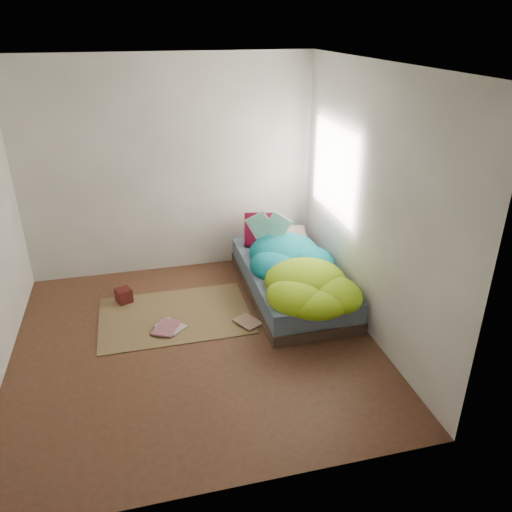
{
  "coord_description": "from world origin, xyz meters",
  "views": [
    {
      "loc": [
        -0.41,
        -4.13,
        2.92
      ],
      "look_at": [
        0.81,
        0.75,
        0.52
      ],
      "focal_mm": 35.0,
      "sensor_mm": 36.0,
      "label": 1
    }
  ],
  "objects": [
    {
      "name": "ground",
      "position": [
        0.0,
        0.0,
        0.0
      ],
      "size": [
        3.5,
        3.5,
        0.0
      ],
      "primitive_type": "cube",
      "color": "#492B1C",
      "rests_on": "ground"
    },
    {
      "name": "room_walls",
      "position": [
        0.01,
        0.01,
        1.63
      ],
      "size": [
        3.54,
        3.54,
        2.62
      ],
      "color": "#BBB8B2",
      "rests_on": "ground"
    },
    {
      "name": "bed",
      "position": [
        1.22,
        0.72,
        0.17
      ],
      "size": [
        1.0,
        2.0,
        0.34
      ],
      "color": "#37261E",
      "rests_on": "ground"
    },
    {
      "name": "duvet",
      "position": [
        1.22,
        0.5,
        0.51
      ],
      "size": [
        0.96,
        1.84,
        0.34
      ],
      "primitive_type": null,
      "color": "#076C76",
      "rests_on": "bed"
    },
    {
      "name": "rug",
      "position": [
        -0.15,
        0.55,
        0.01
      ],
      "size": [
        1.6,
        1.1,
        0.01
      ],
      "primitive_type": "cube",
      "color": "brown",
      "rests_on": "ground"
    },
    {
      "name": "pillow_floral",
      "position": [
        1.35,
        1.45,
        0.4
      ],
      "size": [
        0.61,
        0.45,
        0.12
      ],
      "primitive_type": "cube",
      "rotation": [
        0.0,
        0.0,
        -0.2
      ],
      "color": "silver",
      "rests_on": "bed"
    },
    {
      "name": "pillow_magenta",
      "position": [
        1.04,
        1.43,
        0.55
      ],
      "size": [
        0.43,
        0.22,
        0.41
      ],
      "primitive_type": "cube",
      "rotation": [
        0.0,
        0.0,
        -0.24
      ],
      "color": "#44041B",
      "rests_on": "bed"
    },
    {
      "name": "open_book",
      "position": [
        1.05,
        1.13,
        0.81
      ],
      "size": [
        0.44,
        0.24,
        0.26
      ],
      "primitive_type": null,
      "rotation": [
        0.0,
        0.0,
        -0.35
      ],
      "color": "green",
      "rests_on": "duvet"
    },
    {
      "name": "wooden_box",
      "position": [
        -0.68,
        0.98,
        0.09
      ],
      "size": [
        0.2,
        0.2,
        0.16
      ],
      "primitive_type": "cube",
      "rotation": [
        0.0,
        0.0,
        0.39
      ],
      "color": "#3C0E0D",
      "rests_on": "rug"
    },
    {
      "name": "floor_book_a",
      "position": [
        -0.3,
        0.25,
        0.02
      ],
      "size": [
        0.35,
        0.36,
        0.02
      ],
      "primitive_type": "imported",
      "rotation": [
        0.0,
        0.0,
        0.72
      ],
      "color": "silver",
      "rests_on": "rug"
    },
    {
      "name": "floor_book_b",
      "position": [
        -0.36,
        0.35,
        0.03
      ],
      "size": [
        0.35,
        0.38,
        0.03
      ],
      "primitive_type": "imported",
      "rotation": [
        0.0,
        0.0,
        -0.48
      ],
      "color": "#B46779",
      "rests_on": "rug"
    },
    {
      "name": "floor_book_c",
      "position": [
        0.49,
        0.16,
        0.02
      ],
      "size": [
        0.31,
        0.34,
        0.02
      ],
      "primitive_type": "imported",
      "rotation": [
        0.0,
        0.0,
        0.49
      ],
      "color": "tan",
      "rests_on": "rug"
    }
  ]
}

